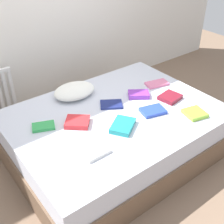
{
  "coord_description": "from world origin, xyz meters",
  "views": [
    {
      "loc": [
        -1.42,
        -1.81,
        2.06
      ],
      "look_at": [
        0.0,
        0.05,
        0.48
      ],
      "focal_mm": 46.62,
      "sensor_mm": 36.0,
      "label": 1
    }
  ],
  "objects_px": {
    "textbook_white": "(94,150)",
    "textbook_teal": "(123,126)",
    "pillow": "(74,91)",
    "textbook_green": "(43,126)",
    "textbook_red": "(77,122)",
    "textbook_lime": "(195,113)",
    "textbook_blue": "(153,111)",
    "textbook_maroon": "(170,97)",
    "textbook_purple": "(139,94)",
    "textbook_navy": "(111,104)",
    "textbook_pink": "(157,84)",
    "bed": "(115,133)"
  },
  "relations": [
    {
      "from": "textbook_teal",
      "to": "textbook_pink",
      "type": "bearing_deg",
      "value": -7.71
    },
    {
      "from": "textbook_pink",
      "to": "textbook_purple",
      "type": "height_order",
      "value": "textbook_purple"
    },
    {
      "from": "textbook_lime",
      "to": "textbook_teal",
      "type": "height_order",
      "value": "textbook_teal"
    },
    {
      "from": "textbook_red",
      "to": "textbook_green",
      "type": "bearing_deg",
      "value": -166.39
    },
    {
      "from": "textbook_lime",
      "to": "textbook_maroon",
      "type": "xyz_separation_m",
      "value": [
        0.03,
        0.34,
        0.0
      ]
    },
    {
      "from": "textbook_navy",
      "to": "textbook_blue",
      "type": "bearing_deg",
      "value": -21.79
    },
    {
      "from": "textbook_lime",
      "to": "textbook_green",
      "type": "distance_m",
      "value": 1.4
    },
    {
      "from": "textbook_lime",
      "to": "textbook_red",
      "type": "distance_m",
      "value": 1.1
    },
    {
      "from": "bed",
      "to": "textbook_teal",
      "type": "height_order",
      "value": "textbook_teal"
    },
    {
      "from": "pillow",
      "to": "textbook_green",
      "type": "bearing_deg",
      "value": -148.84
    },
    {
      "from": "textbook_lime",
      "to": "textbook_teal",
      "type": "xyz_separation_m",
      "value": [
        -0.67,
        0.26,
        0.0
      ]
    },
    {
      "from": "textbook_green",
      "to": "textbook_red",
      "type": "xyz_separation_m",
      "value": [
        0.27,
        -0.14,
        0.01
      ]
    },
    {
      "from": "pillow",
      "to": "textbook_white",
      "type": "height_order",
      "value": "pillow"
    },
    {
      "from": "textbook_pink",
      "to": "textbook_green",
      "type": "distance_m",
      "value": 1.36
    },
    {
      "from": "textbook_navy",
      "to": "textbook_red",
      "type": "height_order",
      "value": "textbook_red"
    },
    {
      "from": "pillow",
      "to": "textbook_teal",
      "type": "xyz_separation_m",
      "value": [
        0.05,
        -0.74,
        -0.04
      ]
    },
    {
      "from": "textbook_maroon",
      "to": "textbook_purple",
      "type": "height_order",
      "value": "textbook_purple"
    },
    {
      "from": "textbook_lime",
      "to": "textbook_blue",
      "type": "bearing_deg",
      "value": 149.58
    },
    {
      "from": "textbook_white",
      "to": "textbook_lime",
      "type": "relative_size",
      "value": 1.16
    },
    {
      "from": "textbook_white",
      "to": "textbook_navy",
      "type": "height_order",
      "value": "textbook_white"
    },
    {
      "from": "pillow",
      "to": "textbook_lime",
      "type": "height_order",
      "value": "pillow"
    },
    {
      "from": "textbook_teal",
      "to": "textbook_red",
      "type": "bearing_deg",
      "value": 101.85
    },
    {
      "from": "textbook_purple",
      "to": "textbook_green",
      "type": "bearing_deg",
      "value": -150.64
    },
    {
      "from": "textbook_white",
      "to": "textbook_maroon",
      "type": "distance_m",
      "value": 1.1
    },
    {
      "from": "textbook_white",
      "to": "textbook_purple",
      "type": "height_order",
      "value": "textbook_purple"
    },
    {
      "from": "textbook_red",
      "to": "textbook_teal",
      "type": "bearing_deg",
      "value": -4.0
    },
    {
      "from": "textbook_purple",
      "to": "textbook_blue",
      "type": "bearing_deg",
      "value": -71.0
    },
    {
      "from": "bed",
      "to": "textbook_blue",
      "type": "distance_m",
      "value": 0.45
    },
    {
      "from": "textbook_white",
      "to": "textbook_navy",
      "type": "bearing_deg",
      "value": 40.65
    },
    {
      "from": "textbook_white",
      "to": "textbook_pink",
      "type": "distance_m",
      "value": 1.29
    },
    {
      "from": "textbook_navy",
      "to": "textbook_red",
      "type": "distance_m",
      "value": 0.44
    },
    {
      "from": "textbook_white",
      "to": "textbook_teal",
      "type": "relative_size",
      "value": 0.87
    },
    {
      "from": "textbook_lime",
      "to": "textbook_blue",
      "type": "xyz_separation_m",
      "value": [
        -0.28,
        0.27,
        -0.0
      ]
    },
    {
      "from": "textbook_lime",
      "to": "textbook_teal",
      "type": "relative_size",
      "value": 0.75
    },
    {
      "from": "textbook_green",
      "to": "textbook_white",
      "type": "bearing_deg",
      "value": -49.51
    },
    {
      "from": "bed",
      "to": "textbook_red",
      "type": "xyz_separation_m",
      "value": [
        -0.39,
        0.06,
        0.28
      ]
    },
    {
      "from": "textbook_teal",
      "to": "textbook_pink",
      "type": "distance_m",
      "value": 0.89
    },
    {
      "from": "textbook_red",
      "to": "bed",
      "type": "bearing_deg",
      "value": 31.97
    },
    {
      "from": "pillow",
      "to": "textbook_green",
      "type": "height_order",
      "value": "pillow"
    },
    {
      "from": "pillow",
      "to": "textbook_pink",
      "type": "distance_m",
      "value": 0.92
    },
    {
      "from": "pillow",
      "to": "textbook_purple",
      "type": "xyz_separation_m",
      "value": [
        0.52,
        -0.41,
        -0.04
      ]
    },
    {
      "from": "textbook_lime",
      "to": "textbook_purple",
      "type": "height_order",
      "value": "textbook_purple"
    },
    {
      "from": "textbook_teal",
      "to": "textbook_purple",
      "type": "height_order",
      "value": "textbook_purple"
    },
    {
      "from": "textbook_purple",
      "to": "textbook_blue",
      "type": "relative_size",
      "value": 0.93
    },
    {
      "from": "textbook_blue",
      "to": "textbook_maroon",
      "type": "bearing_deg",
      "value": 27.62
    },
    {
      "from": "textbook_white",
      "to": "textbook_pink",
      "type": "bearing_deg",
      "value": 21.83
    },
    {
      "from": "textbook_pink",
      "to": "textbook_blue",
      "type": "distance_m",
      "value": 0.56
    },
    {
      "from": "textbook_pink",
      "to": "textbook_red",
      "type": "height_order",
      "value": "textbook_red"
    },
    {
      "from": "bed",
      "to": "pillow",
      "type": "relative_size",
      "value": 4.53
    },
    {
      "from": "textbook_lime",
      "to": "textbook_purple",
      "type": "distance_m",
      "value": 0.61
    }
  ]
}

